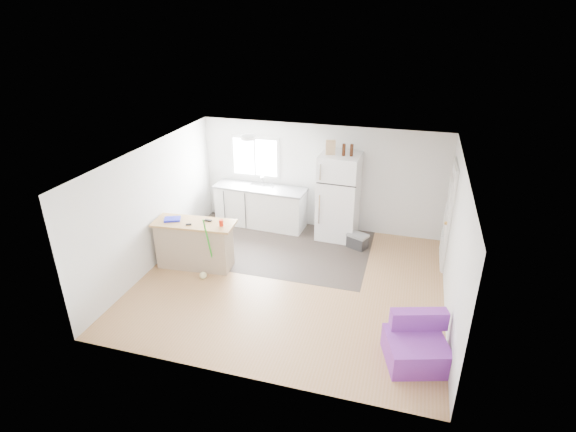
# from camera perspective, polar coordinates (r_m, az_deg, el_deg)

# --- Properties ---
(room) EXTENTS (5.51, 5.01, 2.41)m
(room) POSITION_cam_1_polar(r_m,az_deg,el_deg) (7.90, 0.34, -1.00)
(room) COLOR #A67545
(room) RESTS_ON ground
(vinyl_zone) EXTENTS (4.05, 2.50, 0.00)m
(vinyl_zone) POSITION_cam_1_polar(r_m,az_deg,el_deg) (9.70, -1.81, -3.79)
(vinyl_zone) COLOR #302924
(vinyl_zone) RESTS_ON floor
(window) EXTENTS (1.18, 0.06, 0.98)m
(window) POSITION_cam_1_polar(r_m,az_deg,el_deg) (10.43, -4.20, 7.47)
(window) COLOR white
(window) RESTS_ON back_wall
(interior_door) EXTENTS (0.11, 0.92, 2.10)m
(interior_door) POSITION_cam_1_polar(r_m,az_deg,el_deg) (9.18, 19.69, 0.03)
(interior_door) COLOR white
(interior_door) RESTS_ON right_wall
(ceiling_fixture) EXTENTS (0.30, 0.30, 0.07)m
(ceiling_fixture) POSITION_cam_1_polar(r_m,az_deg,el_deg) (8.93, -5.06, 9.91)
(ceiling_fixture) COLOR white
(ceiling_fixture) RESTS_ON ceiling
(kitchen_cabinets) EXTENTS (2.16, 0.78, 1.24)m
(kitchen_cabinets) POSITION_cam_1_polar(r_m,az_deg,el_deg) (10.45, -3.50, 1.29)
(kitchen_cabinets) COLOR white
(kitchen_cabinets) RESTS_ON floor
(peninsula) EXTENTS (1.60, 0.72, 0.96)m
(peninsula) POSITION_cam_1_polar(r_m,az_deg,el_deg) (8.93, -11.76, -3.50)
(peninsula) COLOR tan
(peninsula) RESTS_ON floor
(refrigerator) EXTENTS (0.87, 0.83, 1.90)m
(refrigerator) POSITION_cam_1_polar(r_m,az_deg,el_deg) (9.77, 6.43, 2.44)
(refrigerator) COLOR white
(refrigerator) RESTS_ON floor
(cooler) EXTENTS (0.50, 0.43, 0.32)m
(cooler) POSITION_cam_1_polar(r_m,az_deg,el_deg) (9.66, 8.81, -3.12)
(cooler) COLOR #29292B
(cooler) RESTS_ON floor
(purple_seat) EXTENTS (1.02, 1.00, 0.68)m
(purple_seat) POSITION_cam_1_polar(r_m,az_deg,el_deg) (6.94, 15.95, -15.55)
(purple_seat) COLOR purple
(purple_seat) RESTS_ON floor
(cleaner_jug) EXTENTS (0.18, 0.16, 0.33)m
(cleaner_jug) POSITION_cam_1_polar(r_m,az_deg,el_deg) (8.92, -11.00, -5.94)
(cleaner_jug) COLOR white
(cleaner_jug) RESTS_ON floor
(mop) EXTENTS (0.21, 0.36, 1.27)m
(mop) POSITION_cam_1_polar(r_m,az_deg,el_deg) (8.62, -10.51, -6.39)
(mop) COLOR green
(mop) RESTS_ON floor
(red_cup) EXTENTS (0.10, 0.10, 0.12)m
(red_cup) POSITION_cam_1_polar(r_m,az_deg,el_deg) (8.44, -8.48, -0.88)
(red_cup) COLOR red
(red_cup) RESTS_ON peninsula
(blue_tray) EXTENTS (0.36, 0.32, 0.04)m
(blue_tray) POSITION_cam_1_polar(r_m,az_deg,el_deg) (8.88, -14.48, -0.39)
(blue_tray) COLOR #151BC9
(blue_tray) RESTS_ON peninsula
(tool_a) EXTENTS (0.14, 0.05, 0.03)m
(tool_a) POSITION_cam_1_polar(r_m,az_deg,el_deg) (8.69, -10.10, -0.56)
(tool_a) COLOR black
(tool_a) RESTS_ON peninsula
(tool_b) EXTENTS (0.11, 0.08, 0.03)m
(tool_b) POSITION_cam_1_polar(r_m,az_deg,el_deg) (8.61, -12.51, -1.05)
(tool_b) COLOR black
(tool_b) RESTS_ON peninsula
(cardboard_box) EXTENTS (0.22, 0.14, 0.30)m
(cardboard_box) POSITION_cam_1_polar(r_m,az_deg,el_deg) (9.40, 5.42, 8.66)
(cardboard_box) COLOR tan
(cardboard_box) RESTS_ON refrigerator
(bottle_left) EXTENTS (0.09, 0.09, 0.25)m
(bottle_left) POSITION_cam_1_polar(r_m,az_deg,el_deg) (9.35, 7.10, 8.33)
(bottle_left) COLOR #361709
(bottle_left) RESTS_ON refrigerator
(bottle_right) EXTENTS (0.08, 0.08, 0.25)m
(bottle_right) POSITION_cam_1_polar(r_m,az_deg,el_deg) (9.35, 8.07, 8.27)
(bottle_right) COLOR #361709
(bottle_right) RESTS_ON refrigerator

